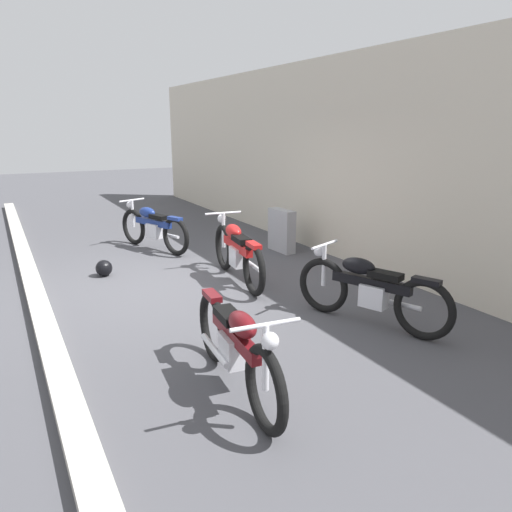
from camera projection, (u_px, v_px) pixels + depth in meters
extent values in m
plane|color=#47474C|center=(165.00, 285.00, 7.26)|extent=(40.00, 40.00, 0.00)
cube|color=beige|center=(351.00, 160.00, 8.36)|extent=(18.00, 0.30, 3.45)
cube|color=#B7B2A8|center=(37.00, 301.00, 6.46)|extent=(18.00, 0.24, 0.12)
cube|color=#9E9EA3|center=(282.00, 231.00, 9.14)|extent=(0.65, 0.23, 0.79)
sphere|color=black|center=(104.00, 268.00, 7.68)|extent=(0.26, 0.26, 0.26)
torus|color=black|center=(224.00, 247.00, 7.99)|extent=(0.75, 0.18, 0.75)
torus|color=black|center=(254.00, 270.00, 6.74)|extent=(0.75, 0.18, 0.75)
cube|color=silver|center=(239.00, 257.00, 7.31)|extent=(0.35, 0.24, 0.29)
cube|color=#B21919|center=(237.00, 246.00, 7.32)|extent=(1.05, 0.23, 0.12)
ellipsoid|color=#B21919|center=(233.00, 231.00, 7.44)|extent=(0.47, 0.26, 0.20)
cube|color=black|center=(241.00, 239.00, 7.12)|extent=(0.43, 0.23, 0.08)
cube|color=#B21919|center=(254.00, 245.00, 6.65)|extent=(0.34, 0.16, 0.06)
cylinder|color=silver|center=(224.00, 230.00, 7.92)|extent=(0.06, 0.06, 0.56)
cylinder|color=silver|center=(223.00, 213.00, 7.84)|extent=(0.11, 0.59, 0.04)
sphere|color=silver|center=(222.00, 218.00, 7.94)|extent=(0.14, 0.14, 0.14)
cylinder|color=silver|center=(251.00, 264.00, 7.19)|extent=(0.72, 0.15, 0.06)
torus|color=black|center=(134.00, 227.00, 9.69)|extent=(0.69, 0.32, 0.70)
torus|color=black|center=(176.00, 236.00, 8.86)|extent=(0.69, 0.32, 0.70)
cube|color=silver|center=(155.00, 231.00, 9.24)|extent=(0.36, 0.29, 0.27)
cube|color=navy|center=(153.00, 222.00, 9.23)|extent=(0.96, 0.43, 0.12)
ellipsoid|color=navy|center=(147.00, 212.00, 9.29)|extent=(0.46, 0.33, 0.19)
cube|color=black|center=(159.00, 217.00, 9.08)|extent=(0.42, 0.30, 0.08)
cube|color=navy|center=(175.00, 219.00, 8.77)|extent=(0.33, 0.21, 0.06)
cylinder|color=silver|center=(133.00, 214.00, 9.62)|extent=(0.05, 0.05, 0.53)
cylinder|color=silver|center=(132.00, 200.00, 9.55)|extent=(0.22, 0.54, 0.03)
sphere|color=silver|center=(130.00, 205.00, 9.63)|extent=(0.13, 0.13, 0.13)
cylinder|color=silver|center=(167.00, 235.00, 9.21)|extent=(0.65, 0.29, 0.06)
torus|color=black|center=(323.00, 285.00, 6.15)|extent=(0.68, 0.34, 0.70)
torus|color=black|center=(424.00, 309.00, 5.35)|extent=(0.68, 0.34, 0.70)
cube|color=silver|center=(374.00, 296.00, 5.72)|extent=(0.36, 0.29, 0.27)
cube|color=black|center=(371.00, 283.00, 5.71)|extent=(0.95, 0.45, 0.12)
ellipsoid|color=black|center=(358.00, 266.00, 5.77)|extent=(0.46, 0.33, 0.19)
cube|color=black|center=(385.00, 275.00, 5.57)|extent=(0.42, 0.30, 0.08)
cube|color=black|center=(427.00, 281.00, 5.26)|extent=(0.33, 0.22, 0.06)
cylinder|color=silver|center=(324.00, 265.00, 6.08)|extent=(0.05, 0.05, 0.53)
cylinder|color=silver|center=(325.00, 245.00, 6.02)|extent=(0.24, 0.53, 0.03)
sphere|color=silver|center=(319.00, 251.00, 6.09)|extent=(0.13, 0.13, 0.13)
cylinder|color=silver|center=(393.00, 302.00, 5.70)|extent=(0.64, 0.30, 0.06)
torus|color=black|center=(265.00, 390.00, 3.73)|extent=(0.71, 0.15, 0.70)
torus|color=black|center=(213.00, 327.00, 4.89)|extent=(0.71, 0.15, 0.70)
cube|color=silver|center=(234.00, 350.00, 4.34)|extent=(0.33, 0.22, 0.27)
cube|color=#590F14|center=(235.00, 336.00, 4.26)|extent=(0.99, 0.19, 0.12)
ellipsoid|color=#590F14|center=(242.00, 324.00, 4.06)|extent=(0.44, 0.23, 0.19)
cube|color=black|center=(228.00, 315.00, 4.38)|extent=(0.40, 0.21, 0.08)
cube|color=#590F14|center=(212.00, 296.00, 4.80)|extent=(0.32, 0.14, 0.06)
cylinder|color=silver|center=(266.00, 358.00, 3.66)|extent=(0.05, 0.05, 0.53)
cylinder|color=silver|center=(266.00, 325.00, 3.59)|extent=(0.09, 0.56, 0.03)
sphere|color=silver|center=(270.00, 341.00, 3.54)|extent=(0.14, 0.14, 0.14)
cylinder|color=silver|center=(215.00, 350.00, 4.49)|extent=(0.68, 0.12, 0.06)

